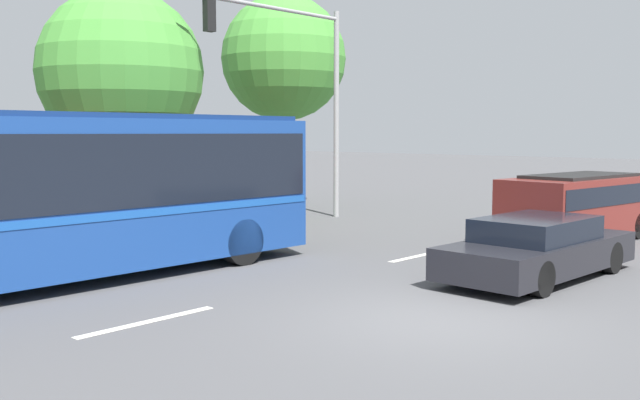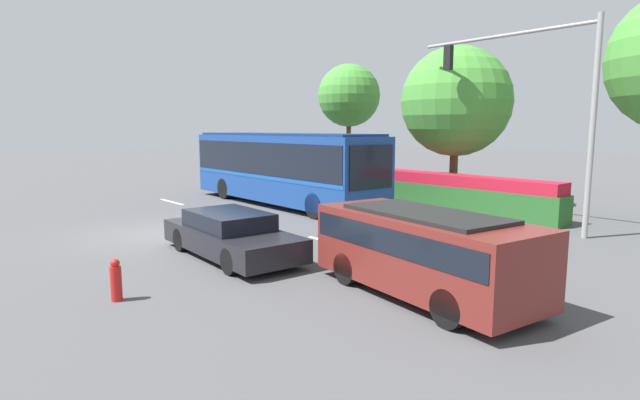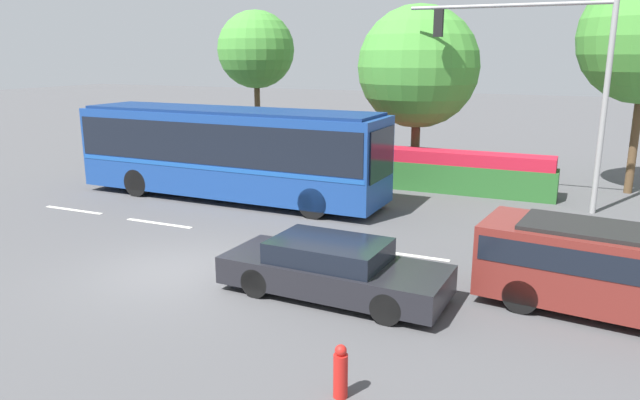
{
  "view_description": "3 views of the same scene",
  "coord_description": "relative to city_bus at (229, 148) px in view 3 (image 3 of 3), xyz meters",
  "views": [
    {
      "loc": [
        -9.09,
        -5.86,
        2.85
      ],
      "look_at": [
        0.53,
        2.86,
        1.62
      ],
      "focal_mm": 40.23,
      "sensor_mm": 36.0,
      "label": 1
    },
    {
      "loc": [
        15.58,
        -6.39,
        3.41
      ],
      "look_at": [
        2.89,
        4.3,
        1.04
      ],
      "focal_mm": 28.2,
      "sensor_mm": 36.0,
      "label": 2
    },
    {
      "loc": [
        8.53,
        -10.63,
        5.03
      ],
      "look_at": [
        2.32,
        3.29,
        1.25
      ],
      "focal_mm": 32.98,
      "sensor_mm": 36.0,
      "label": 3
    }
  ],
  "objects": [
    {
      "name": "lane_stripe_near",
      "position": [
        -3.89,
        -3.54,
        -1.82
      ],
      "size": [
        2.4,
        0.16,
        0.01
      ],
      "primitive_type": "cube",
      "color": "silver",
      "rests_on": "ground"
    },
    {
      "name": "city_bus",
      "position": [
        0.0,
        0.0,
        0.0
      ],
      "size": [
        11.43,
        2.77,
        3.2
      ],
      "rotation": [
        0.0,
        0.0,
        -0.02
      ],
      "color": "navy",
      "rests_on": "ground"
    },
    {
      "name": "sedan_foreground",
      "position": [
        6.73,
        -6.55,
        -1.24
      ],
      "size": [
        4.91,
        2.05,
        1.21
      ],
      "rotation": [
        0.0,
        0.0,
        -0.04
      ],
      "color": "black",
      "rests_on": "ground"
    },
    {
      "name": "lane_stripe_far",
      "position": [
        -0.26,
        -3.66,
        -1.82
      ],
      "size": [
        2.4,
        0.16,
        0.01
      ],
      "primitive_type": "cube",
      "color": "silver",
      "rests_on": "ground"
    },
    {
      "name": "lane_stripe_mid",
      "position": [
        7.39,
        -3.4,
        -1.82
      ],
      "size": [
        2.4,
        0.16,
        0.01
      ],
      "primitive_type": "cube",
      "color": "silver",
      "rests_on": "ground"
    },
    {
      "name": "flowering_hedge",
      "position": [
        5.53,
        4.33,
        -1.07
      ],
      "size": [
        10.4,
        1.08,
        1.53
      ],
      "color": "#286028",
      "rests_on": "ground"
    },
    {
      "name": "fire_hydrant",
      "position": [
        8.35,
        -10.09,
        -1.41
      ],
      "size": [
        0.22,
        0.22,
        0.86
      ],
      "color": "red",
      "rests_on": "ground"
    },
    {
      "name": "traffic_light_pole",
      "position": [
        10.23,
        3.11,
        2.79
      ],
      "size": [
        6.4,
        0.24,
        6.82
      ],
      "rotation": [
        0.0,
        0.0,
        3.14
      ],
      "color": "gray",
      "rests_on": "ground"
    },
    {
      "name": "street_tree_left",
      "position": [
        -2.63,
        6.59,
        3.41
      ],
      "size": [
        3.5,
        3.5,
        7.0
      ],
      "color": "brown",
      "rests_on": "ground"
    },
    {
      "name": "street_tree_centre",
      "position": [
        5.23,
        5.54,
        2.74
      ],
      "size": [
        4.73,
        4.73,
        6.94
      ],
      "color": "brown",
      "rests_on": "ground"
    },
    {
      "name": "ground_plane",
      "position": [
        2.76,
        -6.81,
        -1.82
      ],
      "size": [
        140.0,
        140.0,
        0.0
      ],
      "primitive_type": "plane",
      "color": "#4C4C4F"
    },
    {
      "name": "suv_left_lane",
      "position": [
        12.08,
        -5.16,
        -0.8
      ],
      "size": [
        5.13,
        2.53,
        1.75
      ],
      "rotation": [
        0.0,
        0.0,
        -0.12
      ],
      "color": "maroon",
      "rests_on": "ground"
    }
  ]
}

